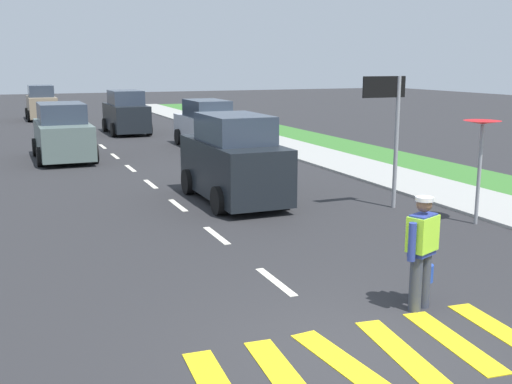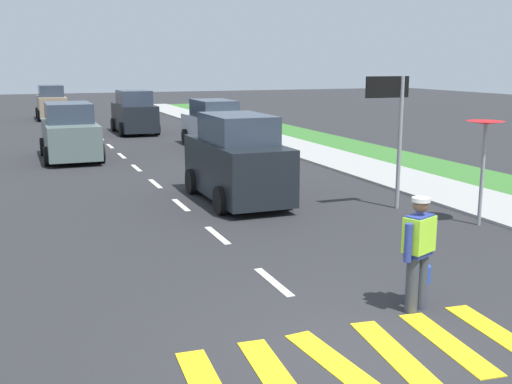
{
  "view_description": "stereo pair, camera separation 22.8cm",
  "coord_description": "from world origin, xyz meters",
  "px_view_note": "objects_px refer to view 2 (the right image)",
  "views": [
    {
      "loc": [
        -3.98,
        -6.13,
        3.52
      ],
      "look_at": [
        0.44,
        4.61,
        1.1
      ],
      "focal_mm": 43.77,
      "sensor_mm": 36.0,
      "label": 1
    },
    {
      "loc": [
        -3.77,
        -6.21,
        3.52
      ],
      "look_at": [
        0.44,
        4.61,
        1.1
      ],
      "focal_mm": 43.77,
      "sensor_mm": 36.0,
      "label": 2
    }
  ],
  "objects_px": {
    "car_outgoing_far": "(134,113)",
    "car_parked_far": "(213,126)",
    "yield_sign": "(485,132)",
    "car_oncoming_second": "(70,133)",
    "road_worker": "(419,248)",
    "lane_direction_sign": "(392,110)",
    "car_oncoming_third": "(52,104)",
    "car_outgoing_ahead": "(237,161)"
  },
  "relations": [
    {
      "from": "car_outgoing_ahead",
      "to": "car_oncoming_second",
      "type": "bearing_deg",
      "value": 110.46
    },
    {
      "from": "car_outgoing_ahead",
      "to": "car_outgoing_far",
      "type": "xyz_separation_m",
      "value": [
        0.44,
        16.68,
        -0.04
      ]
    },
    {
      "from": "car_parked_far",
      "to": "car_oncoming_third",
      "type": "relative_size",
      "value": 1.12
    },
    {
      "from": "yield_sign",
      "to": "car_outgoing_ahead",
      "type": "xyz_separation_m",
      "value": [
        -4.16,
        4.21,
        -1.02
      ]
    },
    {
      "from": "lane_direction_sign",
      "to": "car_outgoing_far",
      "type": "relative_size",
      "value": 0.78
    },
    {
      "from": "car_oncoming_third",
      "to": "car_outgoing_far",
      "type": "bearing_deg",
      "value": -70.73
    },
    {
      "from": "yield_sign",
      "to": "car_parked_far",
      "type": "xyz_separation_m",
      "value": [
        -1.63,
        14.27,
        -1.13
      ]
    },
    {
      "from": "road_worker",
      "to": "car_oncoming_third",
      "type": "xyz_separation_m",
      "value": [
        -2.95,
        34.13,
        0.05
      ]
    },
    {
      "from": "car_outgoing_ahead",
      "to": "car_oncoming_second",
      "type": "xyz_separation_m",
      "value": [
        -3.34,
        8.96,
        -0.08
      ]
    },
    {
      "from": "lane_direction_sign",
      "to": "car_oncoming_third",
      "type": "relative_size",
      "value": 0.82
    },
    {
      "from": "car_outgoing_ahead",
      "to": "car_oncoming_third",
      "type": "bearing_deg",
      "value": 96.37
    },
    {
      "from": "car_outgoing_ahead",
      "to": "car_oncoming_third",
      "type": "xyz_separation_m",
      "value": [
        -2.94,
        26.37,
        -0.06
      ]
    },
    {
      "from": "car_outgoing_ahead",
      "to": "car_parked_far",
      "type": "bearing_deg",
      "value": 75.92
    },
    {
      "from": "car_outgoing_ahead",
      "to": "car_outgoing_far",
      "type": "bearing_deg",
      "value": 88.48
    },
    {
      "from": "car_outgoing_ahead",
      "to": "car_oncoming_second",
      "type": "height_order",
      "value": "car_outgoing_ahead"
    },
    {
      "from": "car_outgoing_ahead",
      "to": "car_oncoming_third",
      "type": "height_order",
      "value": "car_outgoing_ahead"
    },
    {
      "from": "lane_direction_sign",
      "to": "car_oncoming_second",
      "type": "height_order",
      "value": "lane_direction_sign"
    },
    {
      "from": "yield_sign",
      "to": "car_outgoing_far",
      "type": "distance_m",
      "value": 21.25
    },
    {
      "from": "lane_direction_sign",
      "to": "car_parked_far",
      "type": "height_order",
      "value": "lane_direction_sign"
    },
    {
      "from": "car_parked_far",
      "to": "car_oncoming_second",
      "type": "distance_m",
      "value": 5.97
    },
    {
      "from": "car_oncoming_third",
      "to": "car_oncoming_second",
      "type": "xyz_separation_m",
      "value": [
        -0.4,
        -17.41,
        -0.02
      ]
    },
    {
      "from": "lane_direction_sign",
      "to": "car_outgoing_ahead",
      "type": "bearing_deg",
      "value": 145.32
    },
    {
      "from": "road_worker",
      "to": "car_oncoming_second",
      "type": "bearing_deg",
      "value": 101.31
    },
    {
      "from": "road_worker",
      "to": "car_outgoing_ahead",
      "type": "bearing_deg",
      "value": 90.01
    },
    {
      "from": "road_worker",
      "to": "lane_direction_sign",
      "type": "relative_size",
      "value": 0.52
    },
    {
      "from": "yield_sign",
      "to": "car_outgoing_far",
      "type": "xyz_separation_m",
      "value": [
        -3.72,
        20.9,
        -1.06
      ]
    },
    {
      "from": "road_worker",
      "to": "car_oncoming_third",
      "type": "distance_m",
      "value": 34.26
    },
    {
      "from": "lane_direction_sign",
      "to": "car_oncoming_second",
      "type": "xyz_separation_m",
      "value": [
        -6.5,
        11.14,
        -1.45
      ]
    },
    {
      "from": "car_outgoing_far",
      "to": "car_parked_far",
      "type": "bearing_deg",
      "value": -72.55
    },
    {
      "from": "yield_sign",
      "to": "car_outgoing_far",
      "type": "relative_size",
      "value": 0.56
    },
    {
      "from": "car_outgoing_ahead",
      "to": "car_oncoming_second",
      "type": "relative_size",
      "value": 0.95
    },
    {
      "from": "yield_sign",
      "to": "car_oncoming_second",
      "type": "bearing_deg",
      "value": 119.65
    },
    {
      "from": "yield_sign",
      "to": "car_outgoing_ahead",
      "type": "bearing_deg",
      "value": 134.61
    },
    {
      "from": "lane_direction_sign",
      "to": "car_outgoing_far",
      "type": "height_order",
      "value": "lane_direction_sign"
    },
    {
      "from": "lane_direction_sign",
      "to": "car_parked_far",
      "type": "relative_size",
      "value": 0.73
    },
    {
      "from": "yield_sign",
      "to": "car_parked_far",
      "type": "distance_m",
      "value": 14.41
    },
    {
      "from": "lane_direction_sign",
      "to": "car_parked_far",
      "type": "distance_m",
      "value": 12.35
    },
    {
      "from": "yield_sign",
      "to": "car_oncoming_third",
      "type": "height_order",
      "value": "yield_sign"
    },
    {
      "from": "car_parked_far",
      "to": "car_outgoing_far",
      "type": "bearing_deg",
      "value": 107.45
    },
    {
      "from": "car_oncoming_third",
      "to": "road_worker",
      "type": "bearing_deg",
      "value": -85.07
    },
    {
      "from": "yield_sign",
      "to": "car_parked_far",
      "type": "height_order",
      "value": "yield_sign"
    },
    {
      "from": "car_parked_far",
      "to": "lane_direction_sign",
      "type": "bearing_deg",
      "value": -87.06
    }
  ]
}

